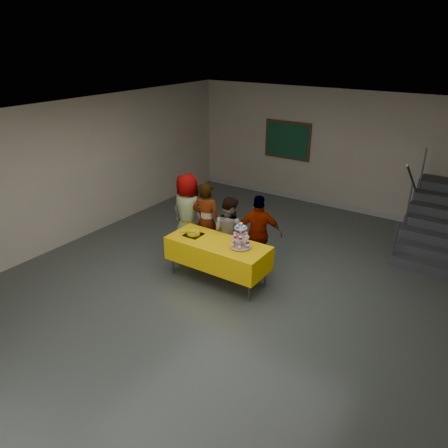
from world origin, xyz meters
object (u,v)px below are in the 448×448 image
object	(u,v)px
staircase	(441,223)
cupcake_stand	(241,239)
bake_table	(218,253)
schoolchild_b	(207,221)
noticeboard	(287,140)
schoolchild_a	(188,213)
schoolchild_c	(229,232)
schoolchild_d	(259,234)
bear_cake	(193,232)

from	to	relation	value
staircase	cupcake_stand	bearing A→B (deg)	-124.64
bake_table	schoolchild_b	distance (m)	0.93
schoolchild_b	noticeboard	distance (m)	4.22
noticeboard	staircase	bearing A→B (deg)	-11.50
bake_table	cupcake_stand	size ratio (longest dim) A/B	4.22
noticeboard	bake_table	bearing A→B (deg)	-77.94
schoolchild_a	bake_table	bearing A→B (deg)	155.97
schoolchild_b	staircase	xyz separation A→B (m)	(3.78, 3.29, -0.31)
schoolchild_a	schoolchild_c	size ratio (longest dim) A/B	1.17
schoolchild_a	schoolchild_c	bearing A→B (deg)	-179.57
cupcake_stand	schoolchild_a	xyz separation A→B (m)	(-1.66, 0.62, -0.11)
schoolchild_a	schoolchild_b	distance (m)	0.53
staircase	schoolchild_d	bearing A→B (deg)	-130.70
bake_table	staircase	bearing A→B (deg)	51.40
bake_table	bear_cake	world-z (taller)	bear_cake
schoolchild_a	staircase	xyz separation A→B (m)	(4.31, 3.22, -0.34)
cupcake_stand	schoolchild_d	bearing A→B (deg)	92.99
cupcake_stand	noticeboard	world-z (taller)	noticeboard
bear_cake	schoolchild_a	world-z (taller)	schoolchild_a
bake_table	schoolchild_b	xyz separation A→B (m)	(-0.68, 0.59, 0.24)
schoolchild_b	bear_cake	bearing A→B (deg)	91.47
schoolchild_a	staircase	size ratio (longest dim) A/B	0.69
bear_cake	schoolchild_a	xyz separation A→B (m)	(-0.67, 0.67, -0.00)
cupcake_stand	staircase	xyz separation A→B (m)	(2.65, 3.84, -0.45)
cupcake_stand	schoolchild_c	distance (m)	0.83
schoolchild_a	schoolchild_d	world-z (taller)	schoolchild_a
bake_table	schoolchild_d	xyz separation A→B (m)	(0.41, 0.76, 0.19)
cupcake_stand	staircase	bearing A→B (deg)	55.36
cupcake_stand	schoolchild_c	size ratio (longest dim) A/B	0.31
schoolchild_d	bake_table	bearing A→B (deg)	36.60
schoolchild_a	schoolchild_b	world-z (taller)	schoolchild_a
cupcake_stand	schoolchild_a	size ratio (longest dim) A/B	0.27
bear_cake	staircase	world-z (taller)	staircase
schoolchild_d	noticeboard	world-z (taller)	noticeboard
bake_table	bear_cake	distance (m)	0.61
schoolchild_a	schoolchild_d	distance (m)	1.62
schoolchild_d	staircase	world-z (taller)	staircase
cupcake_stand	noticeboard	xyz separation A→B (m)	(-1.46, 4.67, 0.66)
noticeboard	schoolchild_c	bearing A→B (deg)	-78.14
schoolchild_b	schoolchild_a	bearing A→B (deg)	-19.43
bake_table	schoolchild_b	size ratio (longest dim) A/B	1.18
schoolchild_d	noticeboard	bearing A→B (deg)	-95.13
bear_cake	schoolchild_b	distance (m)	0.62
schoolchild_d	staircase	bearing A→B (deg)	-155.57
bake_table	schoolchild_b	world-z (taller)	schoolchild_b
bake_table	schoolchild_a	bearing A→B (deg)	151.12
cupcake_stand	noticeboard	distance (m)	4.94
schoolchild_c	noticeboard	xyz separation A→B (m)	(-0.87, 4.14, 0.89)
cupcake_stand	schoolchild_b	size ratio (longest dim) A/B	0.28
bear_cake	bake_table	bearing A→B (deg)	0.81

